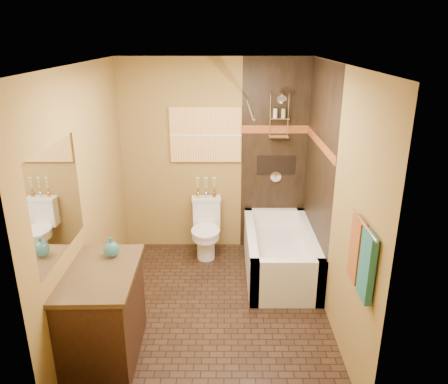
{
  "coord_description": "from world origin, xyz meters",
  "views": [
    {
      "loc": [
        0.14,
        -3.94,
        2.75
      ],
      "look_at": [
        0.13,
        0.4,
        1.17
      ],
      "focal_mm": 35.0,
      "sensor_mm": 36.0,
      "label": 1
    }
  ],
  "objects_px": {
    "bathtub": "(280,256)",
    "toilet": "(206,228)",
    "sunset_painting": "(206,135)",
    "vanity": "(104,314)"
  },
  "relations": [
    {
      "from": "sunset_painting",
      "to": "vanity",
      "type": "distance_m",
      "value": 2.59
    },
    {
      "from": "sunset_painting",
      "to": "vanity",
      "type": "relative_size",
      "value": 0.9
    },
    {
      "from": "toilet",
      "to": "sunset_painting",
      "type": "bearing_deg",
      "value": 85.9
    },
    {
      "from": "sunset_painting",
      "to": "toilet",
      "type": "relative_size",
      "value": 1.21
    },
    {
      "from": "bathtub",
      "to": "toilet",
      "type": "height_order",
      "value": "toilet"
    },
    {
      "from": "toilet",
      "to": "vanity",
      "type": "xyz_separation_m",
      "value": [
        -0.82,
        -1.94,
        0.06
      ]
    },
    {
      "from": "vanity",
      "to": "bathtub",
      "type": "bearing_deg",
      "value": 38.84
    },
    {
      "from": "bathtub",
      "to": "sunset_painting",
      "type": "bearing_deg",
      "value": 141.38
    },
    {
      "from": "bathtub",
      "to": "vanity",
      "type": "xyz_separation_m",
      "value": [
        -1.72,
        -1.46,
        0.21
      ]
    },
    {
      "from": "sunset_painting",
      "to": "toilet",
      "type": "height_order",
      "value": "sunset_painting"
    }
  ]
}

